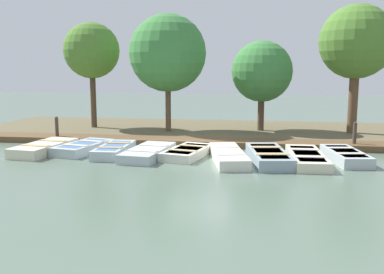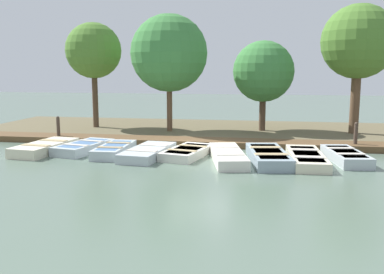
% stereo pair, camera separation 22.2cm
% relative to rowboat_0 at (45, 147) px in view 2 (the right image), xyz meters
% --- Properties ---
extents(ground_plane, '(80.00, 80.00, 0.00)m').
position_rel_rowboat_0_xyz_m(ground_plane, '(-1.23, 5.89, -0.20)').
color(ground_plane, '#566B5B').
extents(shore_bank, '(8.00, 24.00, 0.21)m').
position_rel_rowboat_0_xyz_m(shore_bank, '(-6.23, 5.89, -0.10)').
color(shore_bank, brown).
rests_on(shore_bank, ground_plane).
extents(dock_walkway, '(1.38, 23.93, 0.26)m').
position_rel_rowboat_0_xyz_m(dock_walkway, '(-2.65, 5.89, -0.07)').
color(dock_walkway, brown).
rests_on(dock_walkway, ground_plane).
extents(rowboat_0, '(3.15, 1.58, 0.41)m').
position_rel_rowboat_0_xyz_m(rowboat_0, '(0.00, 0.00, 0.00)').
color(rowboat_0, beige).
rests_on(rowboat_0, ground_plane).
extents(rowboat_1, '(2.90, 1.70, 0.38)m').
position_rel_rowboat_0_xyz_m(rowboat_1, '(-0.39, 1.43, -0.02)').
color(rowboat_1, '#B2BCC1').
rests_on(rowboat_1, ground_plane).
extents(rowboat_2, '(2.74, 1.09, 0.39)m').
position_rel_rowboat_0_xyz_m(rowboat_2, '(-0.05, 2.83, -0.01)').
color(rowboat_2, '#B2BCC1').
rests_on(rowboat_2, ground_plane).
extents(rowboat_3, '(3.22, 1.54, 0.36)m').
position_rel_rowboat_0_xyz_m(rowboat_3, '(0.14, 4.21, -0.02)').
color(rowboat_3, '#B2BCC1').
rests_on(rowboat_3, ground_plane).
extents(rowboat_4, '(2.86, 1.77, 0.34)m').
position_rel_rowboat_0_xyz_m(rowboat_4, '(-0.18, 5.65, -0.04)').
color(rowboat_4, silver).
rests_on(rowboat_4, ground_plane).
extents(rowboat_5, '(3.66, 1.75, 0.39)m').
position_rel_rowboat_0_xyz_m(rowboat_5, '(0.34, 7.20, -0.01)').
color(rowboat_5, silver).
rests_on(rowboat_5, ground_plane).
extents(rowboat_6, '(3.56, 1.71, 0.42)m').
position_rel_rowboat_0_xyz_m(rowboat_6, '(0.27, 8.62, 0.01)').
color(rowboat_6, '#8C9EA8').
rests_on(rowboat_6, ground_plane).
extents(rowboat_7, '(3.56, 1.27, 0.36)m').
position_rel_rowboat_0_xyz_m(rowboat_7, '(0.17, 9.94, -0.03)').
color(rowboat_7, beige).
rests_on(rowboat_7, ground_plane).
extents(rowboat_8, '(2.94, 1.43, 0.40)m').
position_rel_rowboat_0_xyz_m(rowboat_8, '(-0.26, 11.33, -0.01)').
color(rowboat_8, '#B2BCC1').
rests_on(rowboat_8, ground_plane).
extents(mooring_post_near, '(0.15, 0.15, 1.15)m').
position_rel_rowboat_0_xyz_m(mooring_post_near, '(-2.52, -0.71, 0.38)').
color(mooring_post_near, '#47382D').
rests_on(mooring_post_near, ground_plane).
extents(mooring_post_far, '(0.15, 0.15, 1.15)m').
position_rel_rowboat_0_xyz_m(mooring_post_far, '(-2.52, 12.08, 0.38)').
color(mooring_post_far, '#47382D').
rests_on(mooring_post_far, ground_plane).
extents(park_tree_far_left, '(2.86, 2.86, 5.62)m').
position_rel_rowboat_0_xyz_m(park_tree_far_left, '(-6.00, -0.34, 3.96)').
color(park_tree_far_left, '#4C3828').
rests_on(park_tree_far_left, ground_plane).
extents(park_tree_left, '(3.73, 3.73, 5.87)m').
position_rel_rowboat_0_xyz_m(park_tree_left, '(-5.20, 3.84, 3.79)').
color(park_tree_left, brown).
rests_on(park_tree_left, ground_plane).
extents(park_tree_center, '(2.99, 2.99, 4.63)m').
position_rel_rowboat_0_xyz_m(park_tree_center, '(-6.17, 8.34, 2.91)').
color(park_tree_center, '#4C3828').
rests_on(park_tree_center, ground_plane).
extents(park_tree_right, '(3.44, 3.44, 6.22)m').
position_rel_rowboat_0_xyz_m(park_tree_right, '(-5.95, 12.65, 4.26)').
color(park_tree_right, brown).
rests_on(park_tree_right, ground_plane).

